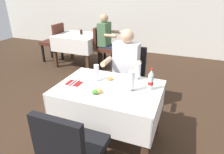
{
  "coord_description": "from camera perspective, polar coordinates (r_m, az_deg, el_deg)",
  "views": [
    {
      "loc": [
        0.89,
        -1.88,
        1.77
      ],
      "look_at": [
        0.14,
        0.05,
        0.83
      ],
      "focal_mm": 31.67,
      "sensor_mm": 36.0,
      "label": 1
    }
  ],
  "objects": [
    {
      "name": "napkin_cutlery_set",
      "position": [
        2.35,
        -10.93,
        -1.73
      ],
      "size": [
        0.17,
        0.19,
        0.01
      ],
      "color": "maroon",
      "rests_on": "main_dining_table"
    },
    {
      "name": "chair_near_camera_side",
      "position": [
        1.76,
        -11.48,
        -19.83
      ],
      "size": [
        0.44,
        0.5,
        0.97
      ],
      "color": "black",
      "rests_on": "ground"
    },
    {
      "name": "background_chair_right",
      "position": [
        4.6,
        -2.08,
        9.05
      ],
      "size": [
        0.5,
        0.44,
        0.97
      ],
      "color": "#4C2319",
      "rests_on": "ground"
    },
    {
      "name": "ground_plane",
      "position": [
        2.73,
        -3.21,
        -16.09
      ],
      "size": [
        11.0,
        11.0,
        0.0
      ],
      "primitive_type": "plane",
      "color": "#382619"
    },
    {
      "name": "beer_glass_middle",
      "position": [
        2.33,
        -4.48,
        1.25
      ],
      "size": [
        0.07,
        0.07,
        0.21
      ],
      "color": "white",
      "rests_on": "main_dining_table"
    },
    {
      "name": "background_chair_left",
      "position": [
        5.3,
        -16.37,
        10.16
      ],
      "size": [
        0.5,
        0.44,
        0.97
      ],
      "color": "#4C2319",
      "rests_on": "ground"
    },
    {
      "name": "beer_glass_right",
      "position": [
        2.39,
        7.38,
        1.68
      ],
      "size": [
        0.08,
        0.08,
        0.21
      ],
      "color": "white",
      "rests_on": "main_dining_table"
    },
    {
      "name": "cola_bottle_primary",
      "position": [
        2.16,
        11.14,
        -0.99
      ],
      "size": [
        0.06,
        0.06,
        0.25
      ],
      "color": "silver",
      "rests_on": "main_dining_table"
    },
    {
      "name": "main_dining_table",
      "position": [
        2.31,
        -0.91,
        -6.69
      ],
      "size": [
        1.17,
        0.82,
        0.75
      ],
      "color": "white",
      "rests_on": "ground"
    },
    {
      "name": "beer_glass_left",
      "position": [
        2.1,
        5.67,
        -1.22
      ],
      "size": [
        0.07,
        0.07,
        0.23
      ],
      "color": "white",
      "rests_on": "main_dining_table"
    },
    {
      "name": "plate_near_camera",
      "position": [
        2.07,
        -4.07,
        -4.55
      ],
      "size": [
        0.24,
        0.24,
        0.07
      ],
      "color": "white",
      "rests_on": "main_dining_table"
    },
    {
      "name": "chair_far_diner_seat",
      "position": [
        3.0,
        4.92,
        0.37
      ],
      "size": [
        0.44,
        0.5,
        0.97
      ],
      "color": "black",
      "rests_on": "ground"
    },
    {
      "name": "seated_diner_far",
      "position": [
        2.85,
        3.74,
        2.52
      ],
      "size": [
        0.5,
        0.46,
        1.26
      ],
      "color": "#282D42",
      "rests_on": "ground"
    },
    {
      "name": "background_patron",
      "position": [
        4.54,
        -1.53,
        10.9
      ],
      "size": [
        0.46,
        0.5,
        1.26
      ],
      "color": "#282D42",
      "rests_on": "ground"
    },
    {
      "name": "back_wall",
      "position": [
        5.84,
        13.45,
        20.54
      ],
      "size": [
        11.0,
        0.12,
        2.88
      ],
      "primitive_type": "cube",
      "color": "silver",
      "rests_on": "ground"
    },
    {
      "name": "plate_far_diner",
      "position": [
        2.38,
        -0.04,
        -0.65
      ],
      "size": [
        0.24,
        0.24,
        0.04
      ],
      "color": "white",
      "rests_on": "main_dining_table"
    },
    {
      "name": "background_table_tumbler",
      "position": [
        4.9,
        -8.87,
        12.73
      ],
      "size": [
        0.06,
        0.06,
        0.11
      ],
      "primitive_type": "cylinder",
      "color": "black",
      "rests_on": "background_dining_table"
    },
    {
      "name": "background_dining_table",
      "position": [
        4.91,
        -9.73,
        9.88
      ],
      "size": [
        0.99,
        0.86,
        0.75
      ],
      "color": "white",
      "rests_on": "ground"
    }
  ]
}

